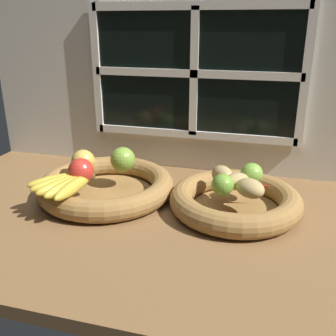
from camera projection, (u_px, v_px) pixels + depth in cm
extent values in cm
cube|color=brown|center=(170.00, 210.00, 102.64)|extent=(140.00, 90.00, 3.00)
cube|color=silver|center=(195.00, 84.00, 119.46)|extent=(140.00, 3.00, 55.00)
cube|color=black|center=(194.00, 73.00, 116.51)|extent=(64.00, 0.80, 38.00)
cube|color=white|center=(194.00, 74.00, 115.97)|extent=(2.40, 1.20, 38.00)
cube|color=white|center=(194.00, 74.00, 115.97)|extent=(64.00, 1.20, 2.40)
cube|color=white|center=(97.00, 70.00, 123.88)|extent=(2.40, 1.20, 40.40)
cube|color=white|center=(306.00, 77.00, 108.06)|extent=(2.40, 1.20, 40.40)
cube|color=white|center=(196.00, 5.00, 109.26)|extent=(64.00, 1.20, 2.40)
cube|color=white|center=(193.00, 134.00, 122.68)|extent=(64.00, 1.20, 2.40)
cylinder|color=olive|center=(107.00, 194.00, 107.74)|extent=(25.87, 25.87, 1.00)
torus|color=olive|center=(106.00, 185.00, 106.86)|extent=(37.52, 37.52, 5.97)
cylinder|color=olive|center=(235.00, 209.00, 98.94)|extent=(22.62, 22.62, 1.00)
torus|color=olive|center=(235.00, 200.00, 98.06)|extent=(33.56, 33.56, 5.97)
sphere|color=gold|center=(83.00, 161.00, 106.82)|extent=(6.60, 6.60, 6.60)
sphere|color=#7AA338|center=(123.00, 159.00, 107.76)|extent=(7.02, 7.02, 7.02)
sphere|color=red|center=(81.00, 171.00, 99.66)|extent=(6.74, 6.74, 6.74)
ellipsoid|color=gold|center=(59.00, 180.00, 98.21)|extent=(14.02, 13.07, 3.29)
ellipsoid|color=gold|center=(61.00, 182.00, 96.99)|extent=(12.18, 14.68, 3.29)
ellipsoid|color=gold|center=(64.00, 184.00, 95.95)|extent=(9.89, 15.74, 3.29)
ellipsoid|color=gold|center=(68.00, 186.00, 95.11)|extent=(7.22, 16.20, 3.29)
ellipsoid|color=gold|center=(73.00, 187.00, 94.51)|extent=(4.29, 16.07, 3.29)
sphere|color=brown|center=(90.00, 175.00, 101.54)|extent=(2.96, 2.96, 2.96)
ellipsoid|color=tan|center=(222.00, 175.00, 100.00)|extent=(7.98, 7.84, 4.76)
ellipsoid|color=tan|center=(236.00, 181.00, 96.23)|extent=(8.13, 7.87, 4.39)
ellipsoid|color=tan|center=(250.00, 188.00, 92.09)|extent=(9.66, 9.54, 4.52)
sphere|color=#6B9E33|center=(223.00, 185.00, 92.84)|extent=(5.45, 5.45, 5.45)
sphere|color=#7AAD3D|center=(252.00, 174.00, 99.07)|extent=(5.79, 5.79, 5.79)
cone|color=red|center=(246.00, 185.00, 97.31)|extent=(14.53, 4.18, 1.75)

